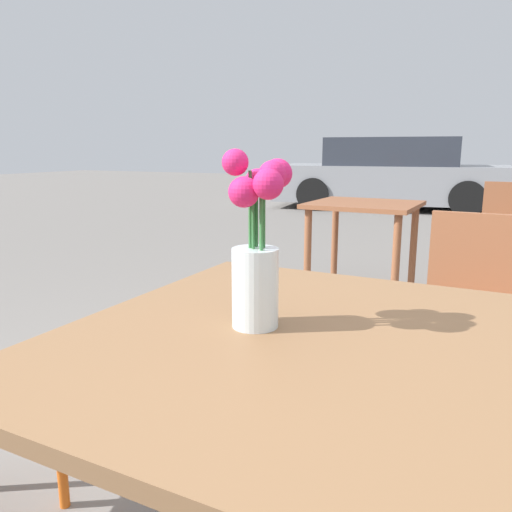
# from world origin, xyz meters

# --- Properties ---
(table_front) EXTENTS (0.87, 1.02, 0.75)m
(table_front) POSITION_xyz_m (0.00, -0.00, 0.65)
(table_front) COLOR brown
(table_front) RESTS_ON ground_plane
(flower_vase) EXTENTS (0.14, 0.13, 0.36)m
(flower_vase) POSITION_xyz_m (-0.07, 0.00, 0.91)
(flower_vase) COLOR silver
(flower_vase) RESTS_ON table_front
(table_back) EXTENTS (0.75, 0.71, 0.75)m
(table_back) POSITION_xyz_m (-0.45, 2.57, 0.61)
(table_back) COLOR brown
(table_back) RESTS_ON ground_plane
(parked_car) EXTENTS (4.42, 2.23, 1.32)m
(parked_car) POSITION_xyz_m (-1.45, 8.90, 0.63)
(parked_car) COLOR gray
(parked_car) RESTS_ON ground_plane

